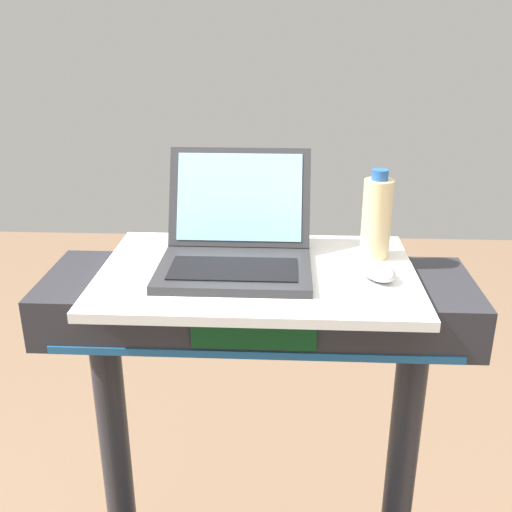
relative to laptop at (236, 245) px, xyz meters
The scene contains 4 objects.
desk_board 0.08m from the laptop, 26.54° to the right, with size 0.65×0.43×0.02m, color white.
laptop is the anchor object (origin of this frame).
computer_mouse 0.29m from the laptop, 10.95° to the right, with size 0.06×0.10×0.03m, color #B2B2B7.
water_bottle 0.31m from the laptop, 12.39° to the left, with size 0.06×0.06×0.19m.
Camera 1 is at (0.06, -0.45, 1.60)m, focal length 42.34 mm.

